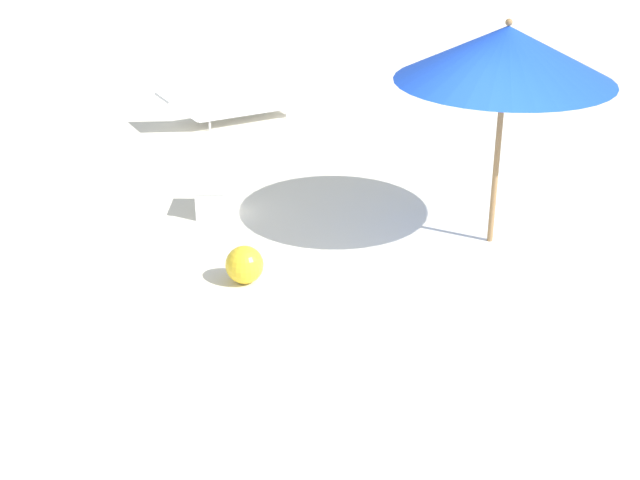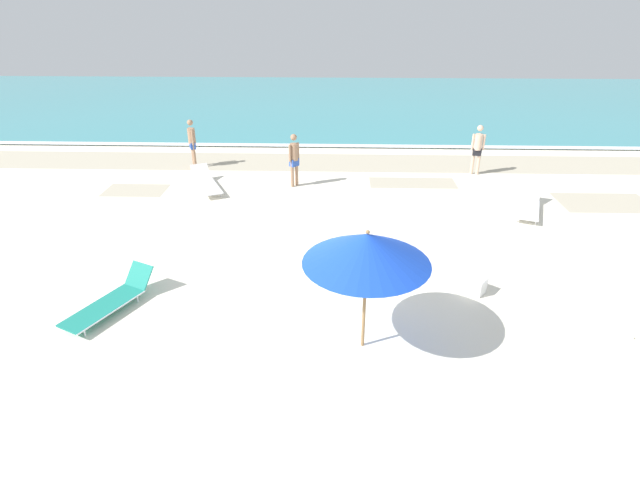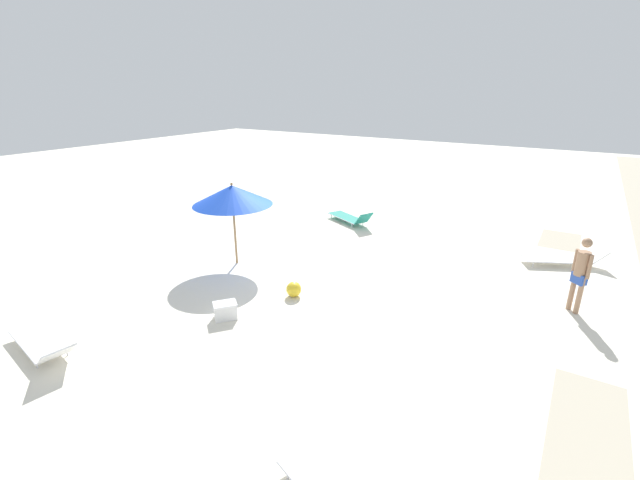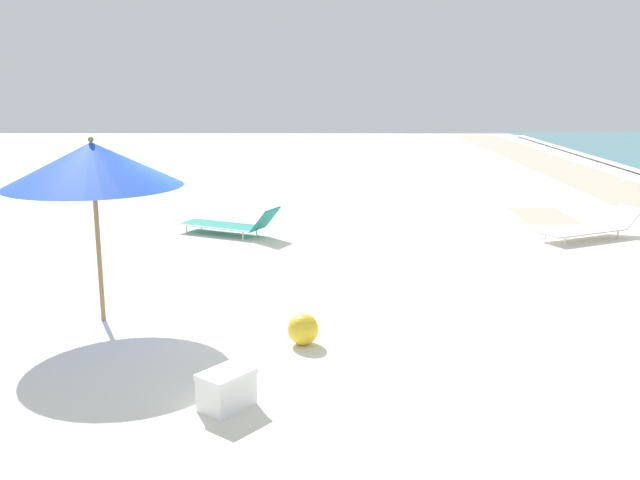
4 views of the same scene
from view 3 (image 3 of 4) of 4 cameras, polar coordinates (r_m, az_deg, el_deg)
name	(u,v)px [view 3 (image 3 of 4)]	position (r m, az deg, el deg)	size (l,w,h in m)	color
ground_plane	(307,265)	(12.45, -1.73, -3.38)	(60.00, 60.00, 0.16)	silver
beach_umbrella	(232,195)	(12.01, -11.62, 5.86)	(2.20, 2.20, 2.36)	#9E7547
sun_lounger_under_umbrella	(564,258)	(14.03, 29.76, -2.11)	(1.50, 2.22, 0.55)	white
sun_lounger_near_water_left	(43,344)	(9.89, -32.98, -11.53)	(0.93, 2.13, 0.53)	white
sun_lounger_near_water_right	(350,218)	(15.95, 4.07, 3.01)	(1.43, 2.12, 0.61)	#1E8475
beachgoer_wading_adult	(581,271)	(11.04, 31.43, -3.53)	(0.33, 0.36, 1.76)	#A37A5B
beach_ball	(294,289)	(10.45, -3.52, -6.57)	(0.37, 0.37, 0.37)	yellow
cooler_box	(225,311)	(9.74, -12.51, -9.17)	(0.61, 0.59, 0.37)	white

